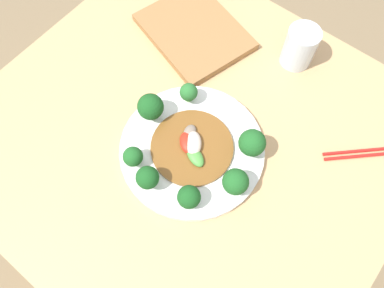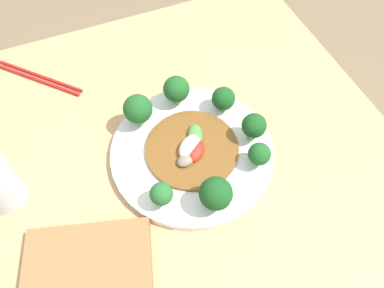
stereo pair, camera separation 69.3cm
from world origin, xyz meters
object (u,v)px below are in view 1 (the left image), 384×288
broccoli_south (148,178)px  broccoli_northeast (252,143)px  broccoli_southeast (189,197)px  broccoli_west (151,107)px  broccoli_northwest (189,92)px  broccoli_east (236,182)px  broccoli_southwest (133,157)px  drinking_glass (300,47)px  stirfry_center (192,146)px  cutting_board (194,32)px  plate (192,149)px  chopsticks (373,152)px

broccoli_south → broccoli_northeast: 0.22m
broccoli_southeast → broccoli_west: (-0.19, 0.10, 0.01)m
broccoli_northwest → broccoli_east: 0.23m
broccoli_southwest → drinking_glass: (0.12, 0.45, 0.00)m
broccoli_southeast → drinking_glass: bearing=92.8°
broccoli_west → stirfry_center: broccoli_west is taller
broccoli_southwest → cutting_board: broccoli_southwest is taller
stirfry_center → cutting_board: (-0.20, 0.26, -0.01)m
broccoli_northwest → broccoli_west: broccoli_west is taller
broccoli_south → broccoli_southwest: bearing=163.0°
broccoli_southeast → broccoli_south: bearing=-166.0°
plate → stirfry_center: bearing=144.1°
broccoli_northwest → drinking_glass: drinking_glass is taller
broccoli_south → cutting_board: 0.42m
broccoli_southwest → drinking_glass: 0.47m
plate → broccoli_east: 0.13m
chopsticks → broccoli_west: bearing=-151.4°
broccoli_northeast → broccoli_southeast: bearing=-100.9°
broccoli_east → broccoli_northeast: size_ratio=0.92×
broccoli_west → cutting_board: size_ratio=0.22×
broccoli_northwest → broccoli_west: size_ratio=0.76×
broccoli_west → chopsticks: size_ratio=0.40×
chopsticks → cutting_board: 0.51m
broccoli_northwest → chopsticks: broccoli_northwest is taller
broccoli_southeast → chopsticks: bearing=54.1°
plate → drinking_glass: (0.05, 0.35, 0.04)m
broccoli_south → broccoli_east: broccoli_east is taller
broccoli_south → drinking_glass: 0.47m
broccoli_northeast → chopsticks: 0.28m
broccoli_south → chopsticks: (0.33, 0.36, -0.05)m
plate → drinking_glass: drinking_glass is taller
broccoli_northwest → broccoli_south: 0.22m
drinking_glass → cutting_board: drinking_glass is taller
cutting_board → broccoli_southeast: bearing=-53.2°
broccoli_southwest → broccoli_south: bearing=-17.0°
broccoli_southwest → chopsticks: 0.52m
broccoli_east → broccoli_west: broccoli_west is taller
broccoli_southeast → broccoli_northeast: bearing=79.1°
broccoli_southeast → stirfry_center: (-0.07, 0.10, -0.02)m
broccoli_west → broccoli_southwest: size_ratio=1.31×
broccoli_northeast → cutting_board: 0.35m
broccoli_east → stirfry_center: broccoli_east is taller
broccoli_northwest → broccoli_southeast: 0.24m
broccoli_south → broccoli_southwest: (-0.06, 0.02, -0.01)m
stirfry_center → drinking_glass: drinking_glass is taller
stirfry_center → broccoli_northeast: bearing=34.7°
broccoli_west → cutting_board: broccoli_west is taller
stirfry_center → drinking_glass: bearing=82.1°
broccoli_northeast → cutting_board: size_ratio=0.23×
broccoli_southeast → broccoli_northeast: broccoli_northeast is taller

